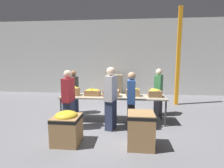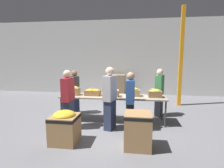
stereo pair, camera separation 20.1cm
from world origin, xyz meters
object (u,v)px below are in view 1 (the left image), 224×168
(sorting_table, at_px, (113,97))
(banana_box_4, at_px, (155,93))
(volunteer_3, at_px, (69,100))
(banana_box_1, at_px, (93,92))
(donation_bin_0, at_px, (67,126))
(banana_box_2, at_px, (111,92))
(volunteer_0, at_px, (158,92))
(volunteer_1, at_px, (111,99))
(volunteer_2, at_px, (74,92))
(donation_bin_1, at_px, (141,129))
(support_pillar, at_px, (178,57))
(volunteer_4, at_px, (131,101))
(banana_box_0, at_px, (71,91))
(pallet_stack_0, at_px, (114,86))
(banana_box_3, at_px, (133,92))

(sorting_table, relative_size, banana_box_4, 8.19)
(volunteer_3, bearing_deg, banana_box_1, -33.39)
(donation_bin_0, bearing_deg, banana_box_2, 60.32)
(volunteer_0, bearing_deg, volunteer_3, -40.20)
(banana_box_4, relative_size, volunteer_1, 0.23)
(volunteer_2, bearing_deg, banana_box_2, 26.22)
(volunteer_0, bearing_deg, donation_bin_1, 3.53)
(sorting_table, height_order, volunteer_2, volunteer_2)
(donation_bin_1, bearing_deg, donation_bin_0, 180.00)
(sorting_table, bearing_deg, volunteer_3, -147.81)
(volunteer_3, relative_size, support_pillar, 0.41)
(banana_box_2, bearing_deg, volunteer_1, -84.78)
(volunteer_4, bearing_deg, banana_box_0, 74.16)
(banana_box_2, relative_size, donation_bin_0, 0.63)
(sorting_table, bearing_deg, pallet_stack_0, 94.50)
(banana_box_4, distance_m, support_pillar, 2.79)
(volunteer_2, bearing_deg, donation_bin_1, 7.74)
(banana_box_1, height_order, banana_box_4, banana_box_4)
(volunteer_1, xyz_separation_m, volunteer_3, (-1.15, -0.08, -0.04))
(donation_bin_1, xyz_separation_m, pallet_stack_0, (-1.05, 5.27, 0.14))
(sorting_table, xyz_separation_m, pallet_stack_0, (-0.29, 3.70, -0.19))
(banana_box_1, distance_m, volunteer_3, 0.88)
(banana_box_4, xyz_separation_m, volunteer_4, (-0.70, -0.61, -0.13))
(donation_bin_0, bearing_deg, volunteer_4, 33.55)
(volunteer_3, bearing_deg, donation_bin_0, -161.40)
(volunteer_0, bearing_deg, banana_box_2, -41.38)
(banana_box_4, xyz_separation_m, support_pillar, (1.23, 2.26, 1.09))
(volunteer_3, bearing_deg, sorting_table, -55.37)
(banana_box_1, bearing_deg, banana_box_0, -178.90)
(banana_box_0, height_order, support_pillar, support_pillar)
(volunteer_2, height_order, volunteer_4, volunteer_4)
(banana_box_1, bearing_deg, volunteer_2, 142.12)
(banana_box_0, relative_size, banana_box_3, 1.11)
(banana_box_1, xyz_separation_m, banana_box_4, (1.89, 0.01, 0.02))
(volunteer_0, relative_size, volunteer_3, 0.99)
(banana_box_3, bearing_deg, volunteer_4, -94.51)
(volunteer_1, bearing_deg, donation_bin_1, -126.88)
(volunteer_0, relative_size, donation_bin_0, 2.11)
(banana_box_4, bearing_deg, banana_box_1, -179.81)
(banana_box_3, relative_size, pallet_stack_0, 0.36)
(banana_box_1, relative_size, volunteer_1, 0.27)
(banana_box_1, relative_size, volunteer_3, 0.29)
(volunteer_4, relative_size, donation_bin_1, 2.04)
(sorting_table, bearing_deg, banana_box_4, -0.03)
(banana_box_2, xyz_separation_m, volunteer_0, (1.53, 0.79, -0.12))
(sorting_table, xyz_separation_m, volunteer_0, (1.48, 0.72, 0.05))
(banana_box_0, relative_size, pallet_stack_0, 0.40)
(banana_box_4, xyz_separation_m, donation_bin_0, (-2.16, -1.57, -0.51))
(banana_box_3, xyz_separation_m, volunteer_2, (-2.04, 0.53, -0.16))
(sorting_table, xyz_separation_m, banana_box_4, (1.26, -0.00, 0.17))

